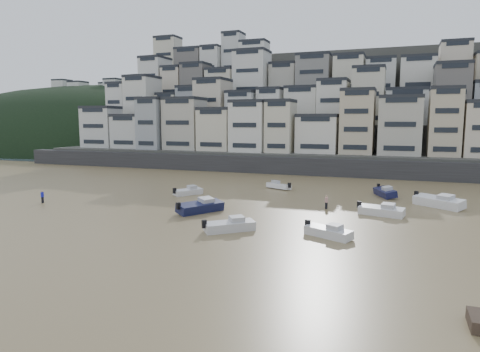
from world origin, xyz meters
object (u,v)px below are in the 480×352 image
at_px(boat_f, 188,190).
at_px(boat_g, 439,200).
at_px(boat_h, 279,185).
at_px(person_pink, 326,202).
at_px(boat_i, 385,191).
at_px(person_blue, 42,197).
at_px(boat_a, 230,224).
at_px(boat_c, 200,205).
at_px(boat_d, 381,209).
at_px(boat_b, 328,230).

distance_m(boat_f, boat_g, 34.50).
distance_m(boat_h, person_pink, 16.44).
bearing_deg(boat_i, person_blue, -86.23).
relative_size(boat_a, boat_c, 0.86).
distance_m(boat_i, boat_g, 8.85).
distance_m(boat_h, person_blue, 35.11).
xyz_separation_m(boat_f, boat_c, (7.00, -10.46, 0.22)).
xyz_separation_m(boat_c, person_blue, (-22.61, -1.99, -0.02)).
height_order(boat_d, boat_h, boat_d).
bearing_deg(boat_f, boat_h, -16.29).
distance_m(boat_b, boat_g, 22.21).
relative_size(boat_f, person_blue, 2.82).
relative_size(boat_b, person_blue, 2.97).
bearing_deg(boat_b, boat_a, -147.25).
bearing_deg(boat_f, boat_i, -41.01).
bearing_deg(person_pink, boat_f, 171.89).
relative_size(boat_i, boat_c, 0.89).
bearing_deg(person_pink, boat_i, 60.50).
xyz_separation_m(boat_a, person_blue, (-29.23, 4.99, 0.10)).
bearing_deg(boat_d, boat_a, -124.17).
relative_size(boat_h, boat_i, 0.82).
bearing_deg(person_blue, boat_d, 10.23).
bearing_deg(boat_a, boat_g, 3.60).
bearing_deg(person_blue, boat_h, 40.19).
height_order(boat_h, boat_b, boat_b).
relative_size(boat_i, boat_b, 1.12).
relative_size(boat_h, person_pink, 2.70).
height_order(boat_d, boat_g, boat_g).
relative_size(boat_h, person_blue, 2.70).
height_order(boat_i, boat_b, boat_i).
distance_m(boat_i, boat_c, 28.24).
height_order(boat_a, boat_i, boat_i).
bearing_deg(boat_a, boat_b, -33.87).
bearing_deg(boat_d, person_blue, -156.27).
distance_m(boat_g, person_blue, 52.31).
bearing_deg(person_blue, boat_g, 17.18).
distance_m(boat_d, boat_g, 10.17).
height_order(boat_d, boat_f, boat_d).
height_order(boat_a, person_pink, person_pink).
xyz_separation_m(boat_i, boat_c, (-20.67, -19.24, 0.10)).
xyz_separation_m(boat_g, boat_c, (-27.36, -13.47, -0.05)).
bearing_deg(boat_g, boat_c, -117.36).
relative_size(boat_c, person_pink, 3.74).
xyz_separation_m(boat_a, boat_c, (-6.61, 6.98, 0.12)).
bearing_deg(boat_c, boat_i, -17.06).
bearing_deg(boat_g, boat_b, -83.50).
xyz_separation_m(boat_a, boat_h, (-2.40, 27.65, -0.12)).
bearing_deg(boat_h, person_pink, 152.35).
distance_m(boat_f, boat_c, 12.59).
bearing_deg(boat_d, boat_b, -97.22).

